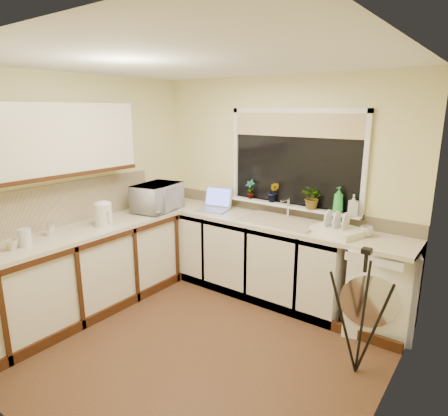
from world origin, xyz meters
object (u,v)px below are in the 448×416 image
at_px(steel_jar, 50,229).
at_px(soap_bottle_green, 338,200).
at_px(laptop, 216,204).
at_px(plant_b, 273,192).
at_px(plant_a, 250,189).
at_px(cup_left, 12,245).
at_px(washing_machine, 379,287).
at_px(dish_rack, 338,231).
at_px(glass_jug, 25,238).
at_px(cup_back, 366,231).
at_px(kettle, 103,215).
at_px(plant_d, 313,198).
at_px(microwave, 157,197).
at_px(tripod, 361,313).
at_px(soap_bottle_clear, 353,205).

height_order(steel_jar, soap_bottle_green, soap_bottle_green).
height_order(laptop, plant_b, plant_b).
xyz_separation_m(plant_a, cup_left, (-0.94, -2.36, -0.22)).
bearing_deg(washing_machine, dish_rack, 170.84).
bearing_deg(glass_jug, cup_left, -89.68).
relative_size(washing_machine, glass_jug, 5.36).
relative_size(glass_jug, plant_b, 0.70).
bearing_deg(steel_jar, cup_back, 35.64).
relative_size(laptop, cup_left, 4.20).
distance_m(laptop, kettle, 1.34).
height_order(washing_machine, steel_jar, steel_jar).
bearing_deg(plant_d, microwave, -160.07).
xyz_separation_m(plant_a, cup_back, (1.43, -0.16, -0.22)).
bearing_deg(cup_back, laptop, -178.80).
distance_m(laptop, glass_jug, 2.13).
relative_size(glass_jug, plant_a, 0.70).
height_order(laptop, soap_bottle_green, soap_bottle_green).
bearing_deg(plant_b, cup_back, -8.49).
bearing_deg(washing_machine, plant_a, 156.48).
distance_m(washing_machine, laptop, 2.05).
relative_size(laptop, tripod, 0.38).
distance_m(steel_jar, soap_bottle_clear, 2.99).
relative_size(tripod, steel_jar, 9.03).
xyz_separation_m(microwave, cup_left, (-0.03, -1.72, -0.12)).
xyz_separation_m(washing_machine, microwave, (-2.51, -0.46, 0.63)).
bearing_deg(plant_d, cup_left, -126.75).
distance_m(kettle, dish_rack, 2.40).
relative_size(dish_rack, plant_a, 1.94).
bearing_deg(steel_jar, kettle, 73.61).
relative_size(steel_jar, plant_b, 0.51).
bearing_deg(plant_b, tripod, -36.00).
bearing_deg(glass_jug, kettle, 87.69).
relative_size(washing_machine, soap_bottle_clear, 4.03).
height_order(microwave, cup_back, microwave).
relative_size(washing_machine, plant_a, 3.77).
bearing_deg(tripod, glass_jug, -130.69).
distance_m(washing_machine, plant_b, 1.50).
distance_m(tripod, plant_d, 1.44).
xyz_separation_m(dish_rack, steel_jar, (-2.24, -1.69, 0.03)).
height_order(dish_rack, steel_jar, steel_jar).
distance_m(washing_machine, cup_back, 0.55).
height_order(microwave, soap_bottle_green, soap_bottle_green).
xyz_separation_m(plant_d, soap_bottle_green, (0.27, 0.02, 0.01)).
xyz_separation_m(laptop, kettle, (-0.53, -1.23, 0.05)).
distance_m(steel_jar, cup_left, 0.44).
relative_size(plant_b, soap_bottle_green, 0.85).
xyz_separation_m(laptop, plant_a, (0.37, 0.19, 0.20)).
bearing_deg(soap_bottle_clear, kettle, -146.78).
bearing_deg(plant_d, dish_rack, -30.10).
bearing_deg(kettle, soap_bottle_green, 35.52).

